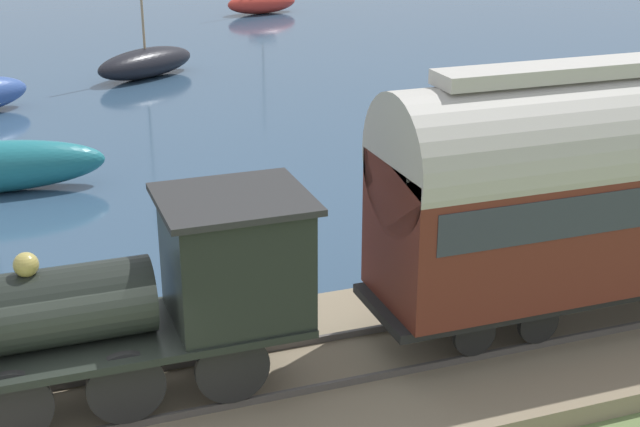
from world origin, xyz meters
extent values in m
cube|color=#2D4760|center=(43.42, 0.00, 0.00)|extent=(80.00, 80.00, 0.01)
cube|color=#84755B|center=(0.58, 0.00, 0.18)|extent=(5.07, 56.00, 0.35)
cube|color=#4C4742|center=(1.31, 0.00, 0.41)|extent=(0.07, 54.88, 0.12)
cylinder|color=black|center=(-0.15, -2.13, 1.05)|extent=(0.12, 1.16, 1.16)
cylinder|color=black|center=(1.31, -2.13, 1.05)|extent=(0.12, 1.16, 1.16)
cylinder|color=black|center=(-0.15, -0.54, 1.05)|extent=(0.12, 1.16, 1.16)
cylinder|color=black|center=(1.31, -0.54, 1.05)|extent=(0.12, 1.16, 1.16)
cylinder|color=black|center=(-0.15, 1.05, 1.05)|extent=(0.12, 1.16, 1.16)
cylinder|color=black|center=(1.31, 1.05, 1.05)|extent=(0.12, 1.16, 1.16)
cube|color=black|center=(0.58, -0.54, 1.51)|extent=(1.96, 5.78, 0.12)
cylinder|color=black|center=(0.58, 0.61, 2.16)|extent=(1.17, 3.47, 1.17)
sphere|color=tan|center=(0.58, 0.61, 2.88)|extent=(0.36, 0.36, 0.36)
cube|color=black|center=(0.58, -2.42, 2.51)|extent=(1.86, 2.02, 1.87)
cube|color=#282828|center=(0.58, -2.42, 3.49)|extent=(2.06, 2.26, 0.10)
cylinder|color=black|center=(-0.15, -7.51, 0.85)|extent=(0.12, 0.76, 0.76)
cylinder|color=black|center=(1.31, -7.51, 0.85)|extent=(0.12, 0.76, 0.76)
cylinder|color=black|center=(-0.15, -6.27, 0.85)|extent=(0.12, 0.76, 0.76)
cylinder|color=black|center=(1.31, -6.27, 0.85)|extent=(0.12, 0.76, 0.76)
cube|color=black|center=(0.58, -9.74, 1.16)|extent=(2.02, 9.90, 0.16)
cube|color=#5B2319|center=(0.58, -9.74, 2.48)|extent=(2.24, 9.50, 2.48)
cube|color=#2D333D|center=(0.58, -9.74, 2.92)|extent=(2.27, 8.91, 0.70)
cylinder|color=#B2ADA3|center=(0.58, -9.74, 3.72)|extent=(2.35, 9.50, 2.35)
ellipsoid|color=black|center=(25.06, -4.97, 0.60)|extent=(4.00, 4.96, 1.19)
ellipsoid|color=#B72D23|center=(39.97, -14.30, 0.64)|extent=(2.70, 4.75, 1.26)
ellipsoid|color=silver|center=(6.74, -9.66, 0.17)|extent=(2.45, 2.60, 0.33)
camera|label=1|loc=(-11.59, 0.57, 8.12)|focal=50.00mm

